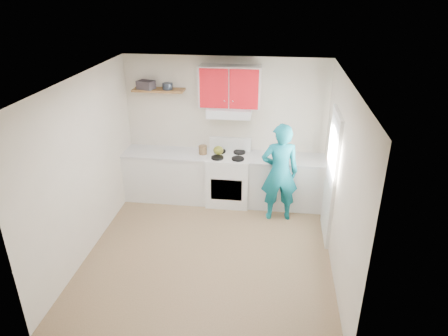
# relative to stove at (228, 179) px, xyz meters

# --- Properties ---
(floor) EXTENTS (3.80, 3.80, 0.00)m
(floor) POSITION_rel_stove_xyz_m (-0.10, -1.57, -0.46)
(floor) COLOR brown
(floor) RESTS_ON ground
(ceiling) EXTENTS (3.60, 3.80, 0.04)m
(ceiling) POSITION_rel_stove_xyz_m (-0.10, -1.57, 2.14)
(ceiling) COLOR white
(ceiling) RESTS_ON floor
(back_wall) EXTENTS (3.60, 0.04, 2.60)m
(back_wall) POSITION_rel_stove_xyz_m (-0.10, 0.32, 0.84)
(back_wall) COLOR beige
(back_wall) RESTS_ON floor
(front_wall) EXTENTS (3.60, 0.04, 2.60)m
(front_wall) POSITION_rel_stove_xyz_m (-0.10, -3.47, 0.84)
(front_wall) COLOR beige
(front_wall) RESTS_ON floor
(left_wall) EXTENTS (0.04, 3.80, 2.60)m
(left_wall) POSITION_rel_stove_xyz_m (-1.90, -1.57, 0.84)
(left_wall) COLOR beige
(left_wall) RESTS_ON floor
(right_wall) EXTENTS (0.04, 3.80, 2.60)m
(right_wall) POSITION_rel_stove_xyz_m (1.70, -1.57, 0.84)
(right_wall) COLOR beige
(right_wall) RESTS_ON floor
(door) EXTENTS (0.05, 0.85, 2.05)m
(door) POSITION_rel_stove_xyz_m (1.68, -0.88, 0.56)
(door) COLOR white
(door) RESTS_ON floor
(door_glass) EXTENTS (0.01, 0.55, 0.95)m
(door_glass) POSITION_rel_stove_xyz_m (1.65, -0.88, 0.99)
(door_glass) COLOR white
(door_glass) RESTS_ON door
(counter_left) EXTENTS (1.52, 0.60, 0.90)m
(counter_left) POSITION_rel_stove_xyz_m (-1.14, 0.02, -0.01)
(counter_left) COLOR silver
(counter_left) RESTS_ON floor
(counter_right) EXTENTS (1.32, 0.60, 0.90)m
(counter_right) POSITION_rel_stove_xyz_m (1.04, 0.02, -0.01)
(counter_right) COLOR silver
(counter_right) RESTS_ON floor
(stove) EXTENTS (0.76, 0.65, 0.92)m
(stove) POSITION_rel_stove_xyz_m (0.00, 0.00, 0.00)
(stove) COLOR white
(stove) RESTS_ON floor
(range_hood) EXTENTS (0.76, 0.44, 0.15)m
(range_hood) POSITION_rel_stove_xyz_m (0.00, 0.10, 1.24)
(range_hood) COLOR silver
(range_hood) RESTS_ON back_wall
(upper_cabinets) EXTENTS (1.02, 0.33, 0.70)m
(upper_cabinets) POSITION_rel_stove_xyz_m (0.00, 0.16, 1.66)
(upper_cabinets) COLOR #AF0F17
(upper_cabinets) RESTS_ON back_wall
(shelf) EXTENTS (0.90, 0.30, 0.04)m
(shelf) POSITION_rel_stove_xyz_m (-1.25, 0.18, 1.56)
(shelf) COLOR brown
(shelf) RESTS_ON back_wall
(books) EXTENTS (0.33, 0.28, 0.15)m
(books) POSITION_rel_stove_xyz_m (-1.46, 0.14, 1.65)
(books) COLOR #383138
(books) RESTS_ON shelf
(tin) EXTENTS (0.18, 0.18, 0.11)m
(tin) POSITION_rel_stove_xyz_m (-1.08, 0.17, 1.63)
(tin) COLOR #333D4C
(tin) RESTS_ON shelf
(kettle) EXTENTS (0.22, 0.22, 0.16)m
(kettle) POSITION_rel_stove_xyz_m (-0.19, 0.04, 0.54)
(kettle) COLOR olive
(kettle) RESTS_ON stove
(crock) EXTENTS (0.18, 0.18, 0.18)m
(crock) POSITION_rel_stove_xyz_m (-0.46, 0.02, 0.53)
(crock) COLOR brown
(crock) RESTS_ON counter_left
(cutting_board) EXTENTS (0.31, 0.23, 0.02)m
(cutting_board) POSITION_rel_stove_xyz_m (0.93, -0.03, 0.45)
(cutting_board) COLOR olive
(cutting_board) RESTS_ON counter_right
(silicone_mat) EXTENTS (0.32, 0.27, 0.01)m
(silicone_mat) POSITION_rel_stove_xyz_m (1.51, 0.04, 0.44)
(silicone_mat) COLOR #B41215
(silicone_mat) RESTS_ON counter_right
(person) EXTENTS (0.67, 0.49, 1.71)m
(person) POSITION_rel_stove_xyz_m (0.91, -0.46, 0.40)
(person) COLOR #0D6D7D
(person) RESTS_ON floor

